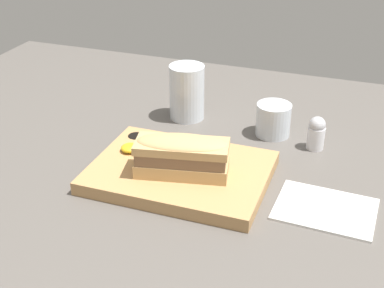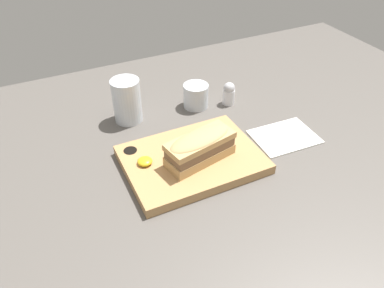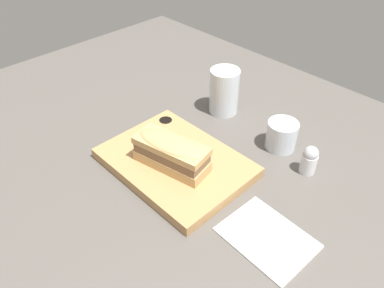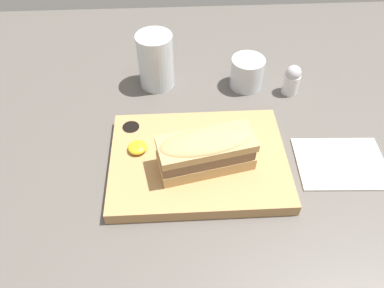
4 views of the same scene
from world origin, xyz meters
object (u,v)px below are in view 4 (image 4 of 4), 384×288
at_px(serving_board, 198,161).
at_px(wine_glass, 247,73).
at_px(sandwich, 206,150).
at_px(napkin, 341,163).
at_px(salt_shaker, 292,80).
at_px(water_glass, 156,64).

relative_size(serving_board, wine_glass, 4.38).
distance_m(sandwich, napkin, 0.26).
bearing_deg(napkin, salt_shaker, 103.10).
distance_m(sandwich, wine_glass, 0.27).
height_order(wine_glass, napkin, wine_glass).
bearing_deg(napkin, serving_board, 177.85).
distance_m(sandwich, salt_shaker, 0.30).
distance_m(serving_board, salt_shaker, 0.29).
xyz_separation_m(sandwich, salt_shaker, (0.20, 0.22, -0.03)).
height_order(serving_board, water_glass, water_glass).
xyz_separation_m(water_glass, napkin, (0.34, -0.26, -0.05)).
bearing_deg(serving_board, wine_glass, 61.87).
height_order(sandwich, water_glass, water_glass).
xyz_separation_m(water_glass, salt_shaker, (0.29, -0.05, -0.02)).
relative_size(serving_board, napkin, 1.89).
relative_size(sandwich, salt_shaker, 2.51).
height_order(water_glass, salt_shaker, water_glass).
relative_size(water_glass, napkin, 0.73).
xyz_separation_m(wine_glass, salt_shaker, (0.09, -0.03, 0.00)).
bearing_deg(salt_shaker, napkin, -76.90).
xyz_separation_m(serving_board, salt_shaker, (0.21, 0.20, 0.02)).
height_order(sandwich, napkin, sandwich).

